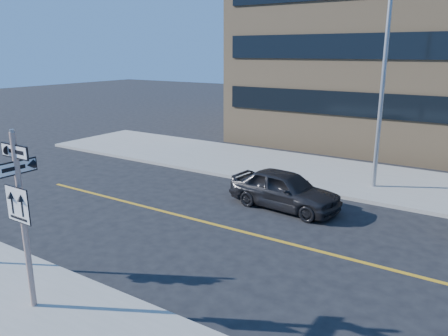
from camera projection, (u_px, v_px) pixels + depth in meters
The scene contains 5 objects.
ground at pixel (117, 267), 12.01m from camera, with size 120.00×120.00×0.00m, color black.
sign_pole at pixel (22, 211), 9.35m from camera, with size 0.92×0.92×4.06m.
parked_car_a at pixel (284, 189), 16.38m from camera, with size 4.28×1.72×1.46m, color black.
streetlight_a at pixel (382, 77), 17.34m from camera, with size 0.55×2.25×8.00m.
building_brick at pixel (412, 0), 28.80m from camera, with size 18.00×18.00×18.00m, color #A2815A.
Camera 1 is at (8.45, -7.48, 5.75)m, focal length 35.00 mm.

